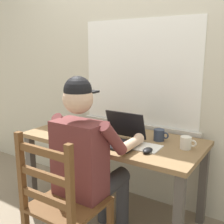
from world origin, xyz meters
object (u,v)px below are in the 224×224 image
computer_mouse (148,150)px  coffee_mug_dark (159,135)px  wooden_chair (63,206)px  desk (113,148)px  book_stack_main (74,124)px  seated_person (90,157)px  laptop (119,136)px  coffee_mug_white (186,143)px

computer_mouse → coffee_mug_dark: (-0.04, 0.29, 0.03)m
wooden_chair → computer_mouse: 0.67m
desk → coffee_mug_dark: (0.36, 0.11, 0.14)m
computer_mouse → book_stack_main: 0.82m
wooden_chair → seated_person: bearing=90.0°
wooden_chair → book_stack_main: 0.90m
computer_mouse → wooden_chair: bearing=-121.0°
wooden_chair → coffee_mug_dark: 0.90m
book_stack_main → computer_mouse: bearing=-12.1°
book_stack_main → desk: bearing=-0.3°
laptop → book_stack_main: (-0.53, 0.10, -0.01)m
desk → book_stack_main: size_ratio=6.82×
coffee_mug_dark → computer_mouse: bearing=-82.7°
wooden_chair → coffee_mug_white: wooden_chair is taller
book_stack_main → seated_person: bearing=-40.5°
coffee_mug_white → wooden_chair: bearing=-124.6°
seated_person → computer_mouse: size_ratio=12.46×
coffee_mug_dark → desk: bearing=-162.3°
computer_mouse → laptop: bearing=164.8°
computer_mouse → coffee_mug_dark: bearing=97.3°
wooden_chair → coffee_mug_white: bearing=55.4°
seated_person → coffee_mug_dark: 0.60m
laptop → computer_mouse: 0.29m
seated_person → book_stack_main: 0.65m
seated_person → computer_mouse: 0.40m
coffee_mug_white → coffee_mug_dark: bearing=164.2°
computer_mouse → coffee_mug_dark: size_ratio=0.82×
wooden_chair → laptop: (0.04, 0.60, 0.30)m
desk → computer_mouse: computer_mouse is taller
desk → seated_person: seated_person is taller
coffee_mug_dark → wooden_chair: bearing=-109.0°
computer_mouse → book_stack_main: book_stack_main is taller
seated_person → laptop: size_ratio=3.78×
coffee_mug_white → book_stack_main: size_ratio=0.55×
desk → computer_mouse: size_ratio=14.49×
book_stack_main → coffee_mug_white: bearing=2.6°
desk → laptop: bearing=-39.1°
coffee_mug_dark → coffee_mug_white: bearing=-15.8°
desk → coffee_mug_dark: 0.40m
desk → coffee_mug_white: (0.59, 0.05, 0.14)m
desk → coffee_mug_white: coffee_mug_white is taller
desk → laptop: size_ratio=4.39×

